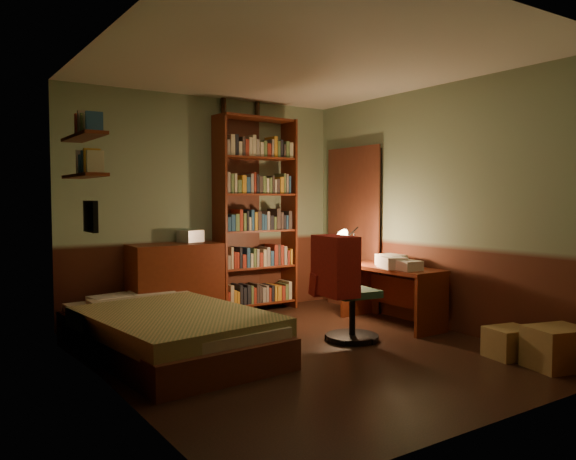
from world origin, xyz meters
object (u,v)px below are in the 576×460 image
mini_stereo (191,236)px  desk_lamp (354,236)px  office_chair (352,284)px  bookshelf (256,215)px  bed (165,314)px  cardboard_box_b (510,342)px  desk (391,296)px  cardboard_box_a (557,348)px  dresser (175,283)px

mini_stereo → desk_lamp: (1.56, -1.08, 0.00)m
mini_stereo → office_chair: (0.90, -1.84, -0.40)m
bookshelf → office_chair: size_ratio=2.15×
desk_lamp → bed: bearing=179.8°
mini_stereo → cardboard_box_b: size_ratio=0.68×
desk_lamp → mini_stereo: bearing=142.0°
desk → cardboard_box_b: size_ratio=3.21×
cardboard_box_a → cardboard_box_b: (-0.05, 0.41, -0.04)m
bed → desk: bearing=-11.6°
desk → desk_lamp: size_ratio=1.91×
bed → mini_stereo: bearing=53.0°
desk → cardboard_box_a: bearing=-90.7°
bed → mini_stereo: 1.57m
dresser → mini_stereo: (0.25, 0.13, 0.51)m
bookshelf → cardboard_box_a: (0.85, -3.43, -1.02)m
mini_stereo → bookshelf: bearing=-23.1°
dresser → desk_lamp: size_ratio=1.59×
dresser → cardboard_box_a: bearing=-59.0°
mini_stereo → cardboard_box_a: size_ratio=0.56×
mini_stereo → desk_lamp: bearing=-55.0°
desk → office_chair: bearing=-161.1°
bed → office_chair: 1.81m
mini_stereo → bookshelf: 0.88m
dresser → bookshelf: bearing=5.1°
dresser → bed: bearing=-115.7°
dresser → office_chair: bearing=-55.4°
bed → office_chair: office_chair is taller
bed → office_chair: (1.68, -0.63, 0.21)m
desk → desk_lamp: (-0.14, 0.47, 0.64)m
desk → desk_lamp: bearing=106.4°
mini_stereo → desk_lamp: size_ratio=0.41×
bookshelf → office_chair: bearing=-93.0°
bookshelf → desk: size_ratio=1.98×
cardboard_box_a → dresser: bearing=120.3°
dresser → desk: 2.42m
desk → mini_stereo: bearing=137.1°
bed → mini_stereo: mini_stereo is taller
office_chair → cardboard_box_a: office_chair is taller
dresser → bookshelf: bookshelf is taller
desk_lamp → cardboard_box_a: bearing=-90.0°
office_chair → cardboard_box_b: bearing=-51.7°
bookshelf → mini_stereo: bearing=173.0°
bed → dresser: 1.21m
bed → mini_stereo: (0.79, 1.21, 0.62)m
office_chair → cardboard_box_a: (0.81, -1.64, -0.38)m
bed → cardboard_box_a: bed is taller
dresser → desk_lamp: 2.11m
bookshelf → desk_lamp: size_ratio=3.79×
desk → cardboard_box_b: 1.53m
office_chair → mini_stereo: bearing=122.5°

